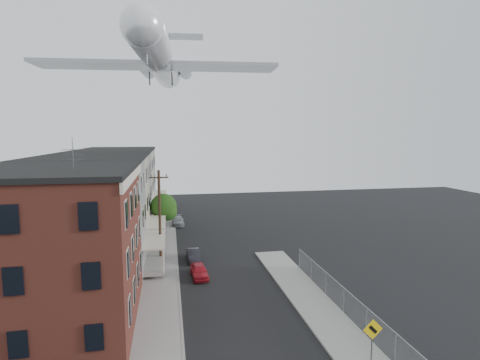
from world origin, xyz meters
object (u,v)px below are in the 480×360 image
(warning_sign, at_px, (372,336))
(street_tree, at_px, (165,208))
(car_far, at_px, (178,221))
(car_mid, at_px, (193,255))
(airplane, at_px, (160,59))
(car_near, at_px, (199,271))
(utility_pole, at_px, (160,215))

(warning_sign, bearing_deg, street_tree, 110.58)
(street_tree, relative_size, car_far, 1.32)
(car_mid, bearing_deg, street_tree, 103.70)
(car_mid, height_order, airplane, airplane)
(car_near, bearing_deg, car_mid, 89.28)
(car_far, bearing_deg, street_tree, -108.70)
(utility_pole, bearing_deg, car_mid, 0.90)
(car_mid, distance_m, car_far, 15.17)
(street_tree, bearing_deg, airplane, 119.27)
(utility_pole, height_order, street_tree, utility_pole)
(car_mid, height_order, car_far, car_far)
(car_near, distance_m, car_far, 19.68)
(warning_sign, distance_m, utility_pole, 22.25)
(warning_sign, xyz_separation_m, street_tree, (-10.87, 28.95, 1.57))
(car_mid, bearing_deg, airplane, 103.97)
(warning_sign, height_order, car_mid, warning_sign)
(car_far, distance_m, airplane, 21.15)
(car_near, height_order, car_far, same)
(car_far, relative_size, airplane, 0.13)
(car_far, bearing_deg, utility_pole, -98.56)
(utility_pole, bearing_deg, airplane, 88.73)
(street_tree, xyz_separation_m, car_far, (1.67, 5.26, -2.88))
(utility_pole, bearing_deg, warning_sign, -59.52)
(car_far, bearing_deg, car_near, -87.12)
(car_near, bearing_deg, airplane, 98.79)
(airplane, bearing_deg, car_near, -77.88)
(warning_sign, height_order, street_tree, street_tree)
(street_tree, height_order, car_mid, street_tree)
(utility_pole, relative_size, car_mid, 2.69)
(warning_sign, bearing_deg, car_near, 118.31)
(warning_sign, bearing_deg, airplane, 110.64)
(utility_pole, bearing_deg, car_far, 82.49)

